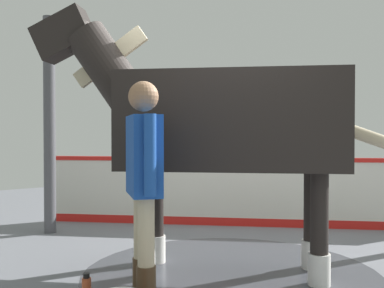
# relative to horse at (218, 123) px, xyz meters

# --- Properties ---
(ground_plane) EXTENTS (16.00, 16.00, 0.02)m
(ground_plane) POSITION_rel_horse_xyz_m (-0.03, 0.33, -1.47)
(ground_plane) COLOR slate
(wet_patch) EXTENTS (2.89, 2.89, 0.00)m
(wet_patch) POSITION_rel_horse_xyz_m (0.09, 0.09, -1.46)
(wet_patch) COLOR #42444C
(wet_patch) RESTS_ON ground
(barrier_wall) EXTENTS (4.12, 4.03, 1.02)m
(barrier_wall) POSITION_rel_horse_xyz_m (-1.48, 1.70, -1.00)
(barrier_wall) COLOR silver
(barrier_wall) RESTS_ON ground
(roof_post_near) EXTENTS (0.16, 0.16, 2.96)m
(roof_post_near) POSITION_rel_horse_xyz_m (-2.75, -0.65, 0.02)
(roof_post_near) COLOR #4C4C51
(roof_post_near) RESTS_ON ground
(horse) EXTENTS (2.66, 2.60, 2.64)m
(horse) POSITION_rel_horse_xyz_m (0.00, 0.00, 0.00)
(horse) COLOR black
(horse) RESTS_ON ground
(handler) EXTENTS (0.65, 0.40, 1.77)m
(handler) POSITION_rel_horse_xyz_m (0.29, -1.02, -0.43)
(handler) COLOR #47331E
(handler) RESTS_ON ground
(bottle_spray) EXTENTS (0.08, 0.08, 0.21)m
(bottle_spray) POSITION_rel_horse_xyz_m (-0.13, -1.31, -1.37)
(bottle_spray) COLOR #CC5933
(bottle_spray) RESTS_ON ground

